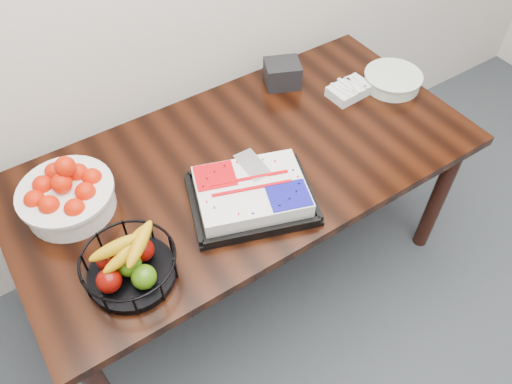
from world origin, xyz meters
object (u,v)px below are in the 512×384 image
cake_tray (251,194)px  napkin_box (282,74)px  tangerine_bowl (65,192)px  table (246,174)px  fruit_basket (129,264)px  plate_stack (392,80)px

cake_tray → napkin_box: 0.70m
cake_tray → tangerine_bowl: 0.63m
tangerine_bowl → table: bearing=-11.6°
cake_tray → tangerine_bowl: (-0.54, 0.32, 0.05)m
table → tangerine_bowl: bearing=168.4°
table → tangerine_bowl: size_ratio=5.48×
table → cake_tray: bearing=-116.9°
napkin_box → fruit_basket: bearing=-150.5°
fruit_basket → plate_stack: bearing=11.0°
cake_tray → plate_stack: cake_tray is taller
table → tangerine_bowl: 0.68m
cake_tray → plate_stack: size_ratio=2.05×
table → plate_stack: (0.79, 0.02, 0.12)m
table → tangerine_bowl: (-0.64, 0.13, 0.18)m
table → fruit_basket: bearing=-157.4°
table → fruit_basket: fruit_basket is taller
tangerine_bowl → fruit_basket: size_ratio=1.11×
cake_tray → tangerine_bowl: bearing=149.4°
cake_tray → plate_stack: 0.91m
table → cake_tray: cake_tray is taller
plate_stack → cake_tray: bearing=-166.3°
table → plate_stack: 0.80m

